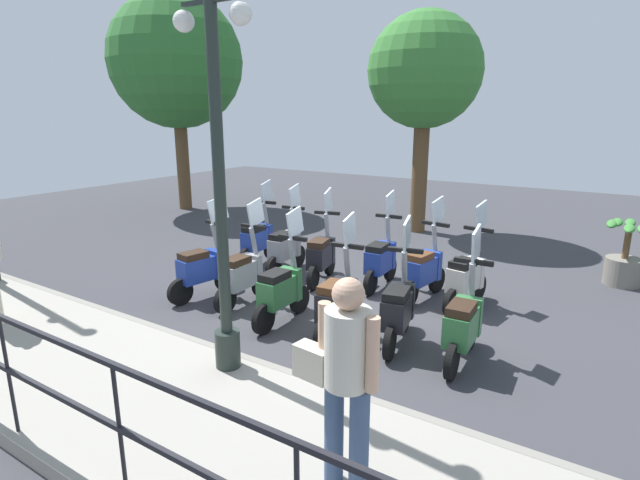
# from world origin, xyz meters

# --- Properties ---
(ground_plane) EXTENTS (28.00, 28.00, 0.00)m
(ground_plane) POSITION_xyz_m (0.00, 0.00, 0.00)
(ground_plane) COLOR #38383D
(promenade_walkway) EXTENTS (2.20, 20.00, 0.15)m
(promenade_walkway) POSITION_xyz_m (-3.15, 0.00, 0.07)
(promenade_walkway) COLOR gray
(promenade_walkway) RESTS_ON ground_plane
(fence_railing) EXTENTS (0.04, 16.03, 1.07)m
(fence_railing) POSITION_xyz_m (-4.20, 0.00, 0.90)
(fence_railing) COLOR black
(fence_railing) RESTS_ON promenade_walkway
(lamp_post_near) EXTENTS (0.26, 0.90, 3.95)m
(lamp_post_near) POSITION_xyz_m (-2.40, -0.01, 1.89)
(lamp_post_near) COLOR #232D28
(lamp_post_near) RESTS_ON promenade_walkway
(pedestrian_with_bag) EXTENTS (0.36, 0.66, 1.59)m
(pedestrian_with_bag) POSITION_xyz_m (-3.26, -1.91, 1.08)
(pedestrian_with_bag) COLOR #384C70
(pedestrian_with_bag) RESTS_ON promenade_walkway
(tree_large) EXTENTS (3.65, 3.65, 5.95)m
(tree_large) POSITION_xyz_m (4.15, 7.74, 4.10)
(tree_large) COLOR brown
(tree_large) RESTS_ON ground_plane
(tree_distant) EXTENTS (2.54, 2.54, 4.93)m
(tree_distant) POSITION_xyz_m (5.10, 0.89, 3.61)
(tree_distant) COLOR brown
(tree_distant) RESTS_ON ground_plane
(potted_palm) EXTENTS (1.06, 0.66, 1.05)m
(potted_palm) POSITION_xyz_m (3.35, -3.41, 0.45)
(potted_palm) COLOR slate
(potted_palm) RESTS_ON ground_plane
(scooter_near_0) EXTENTS (1.23, 0.44, 1.54)m
(scooter_near_0) POSITION_xyz_m (-0.71, -1.99, 0.48)
(scooter_near_0) COLOR black
(scooter_near_0) RESTS_ON ground_plane
(scooter_near_1) EXTENTS (1.22, 0.49, 1.54)m
(scooter_near_1) POSITION_xyz_m (-0.68, -1.19, 0.48)
(scooter_near_1) COLOR black
(scooter_near_1) RESTS_ON ground_plane
(scooter_near_2) EXTENTS (1.23, 0.44, 1.54)m
(scooter_near_2) POSITION_xyz_m (-0.89, -0.46, 0.48)
(scooter_near_2) COLOR black
(scooter_near_2) RESTS_ON ground_plane
(scooter_near_3) EXTENTS (1.23, 0.44, 1.54)m
(scooter_near_3) POSITION_xyz_m (-0.92, 0.39, 0.48)
(scooter_near_3) COLOR black
(scooter_near_3) RESTS_ON ground_plane
(scooter_near_4) EXTENTS (1.23, 0.44, 1.54)m
(scooter_near_4) POSITION_xyz_m (-0.69, 1.27, 0.48)
(scooter_near_4) COLOR black
(scooter_near_4) RESTS_ON ground_plane
(scooter_near_5) EXTENTS (1.22, 0.48, 1.54)m
(scooter_near_5) POSITION_xyz_m (-0.82, 1.96, 0.48)
(scooter_near_5) COLOR black
(scooter_near_5) RESTS_ON ground_plane
(scooter_far_0) EXTENTS (1.23, 0.47, 1.54)m
(scooter_far_0) POSITION_xyz_m (0.93, -1.53, 0.48)
(scooter_far_0) COLOR black
(scooter_far_0) RESTS_ON ground_plane
(scooter_far_1) EXTENTS (1.23, 0.45, 1.54)m
(scooter_far_1) POSITION_xyz_m (0.94, -0.89, 0.48)
(scooter_far_1) COLOR black
(scooter_far_1) RESTS_ON ground_plane
(scooter_far_2) EXTENTS (1.23, 0.44, 1.54)m
(scooter_far_2) POSITION_xyz_m (1.07, -0.11, 0.48)
(scooter_far_2) COLOR black
(scooter_far_2) RESTS_ON ground_plane
(scooter_far_3) EXTENTS (1.22, 0.50, 1.54)m
(scooter_far_3) POSITION_xyz_m (0.78, 0.84, 0.48)
(scooter_far_3) COLOR black
(scooter_far_3) RESTS_ON ground_plane
(scooter_far_4) EXTENTS (1.23, 0.44, 1.54)m
(scooter_far_4) POSITION_xyz_m (0.84, 1.63, 0.48)
(scooter_far_4) COLOR black
(scooter_far_4) RESTS_ON ground_plane
(scooter_far_5) EXTENTS (1.23, 0.44, 1.54)m
(scooter_far_5) POSITION_xyz_m (1.00, 2.38, 0.48)
(scooter_far_5) COLOR black
(scooter_far_5) RESTS_ON ground_plane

